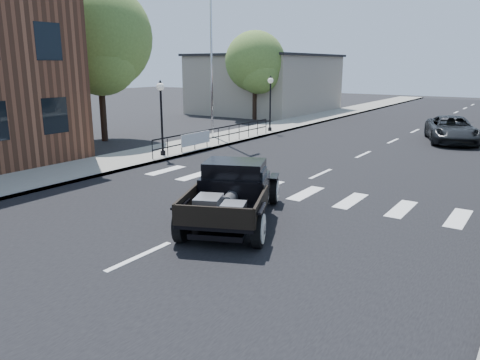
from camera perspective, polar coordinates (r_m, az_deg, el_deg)
The scene contains 14 objects.
ground at distance 13.19m, azimuth -2.79°, elevation -5.09°, with size 120.00×120.00×0.00m, color black.
road at distance 26.44m, azimuth 16.94°, elevation 3.98°, with size 14.00×80.00×0.02m, color black.
road_markings at distance 21.77m, azimuth 13.05°, elevation 2.17°, with size 12.00×60.00×0.06m, color silver, non-canonical shape.
sidewalk_left at distance 29.96m, azimuth 1.19°, elevation 5.80°, with size 3.00×80.00×0.15m, color gray.
low_building_left at distance 44.18m, azimuth 3.22°, elevation 11.55°, with size 10.00×12.00×5.00m, color gray.
railing at distance 25.12m, azimuth -2.66°, elevation 5.55°, with size 0.08×10.00×1.00m, color black, non-canonical shape.
banner at distance 23.54m, azimuth -5.39°, elevation 4.45°, with size 0.04×2.20×0.60m, color silver, non-canonical shape.
lamp_post_b at distance 22.10m, azimuth -9.53°, elevation 7.46°, with size 0.36×0.36×3.47m, color black, non-canonical shape.
lamp_post_c at distance 30.14m, azimuth 3.70°, elevation 9.29°, with size 0.36×0.36×3.47m, color black, non-canonical shape.
flagpole at distance 27.67m, azimuth -3.55°, elevation 18.17°, with size 0.12×0.12×12.43m, color silver.
big_tree_near at distance 28.00m, azimuth -16.74°, elevation 13.50°, with size 5.96×5.96×8.75m, color #527130, non-canonical shape.
big_tree_far at distance 37.72m, azimuth 1.83°, elevation 12.60°, with size 4.69×4.69×6.89m, color #527130, non-canonical shape.
hotrod_pickup at distance 12.92m, azimuth -0.83°, elevation -1.46°, with size 2.34×5.01×1.74m, color black, non-canonical shape.
second_car at distance 29.01m, azimuth 24.40°, elevation 5.61°, with size 2.42×5.24×1.46m, color black.
Camera 1 is at (7.45, -10.01, 4.29)m, focal length 35.00 mm.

